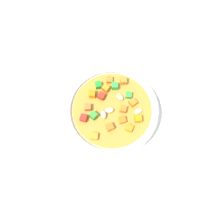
# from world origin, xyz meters

# --- Properties ---
(ground_plane) EXTENTS (1.40, 1.40, 0.02)m
(ground_plane) POSITION_xyz_m (0.00, 0.00, -0.01)
(ground_plane) COLOR silver
(soup_bowl_main) EXTENTS (0.21, 0.21, 0.06)m
(soup_bowl_main) POSITION_xyz_m (-0.00, -0.00, 0.03)
(soup_bowl_main) COLOR white
(soup_bowl_main) RESTS_ON ground_plane
(spoon) EXTENTS (0.15, 0.16, 0.01)m
(spoon) POSITION_xyz_m (-0.04, -0.15, 0.00)
(spoon) COLOR silver
(spoon) RESTS_ON ground_plane
(side_bowl_small) EXTENTS (0.12, 0.12, 0.04)m
(side_bowl_small) POSITION_xyz_m (-0.13, 0.17, 0.02)
(side_bowl_small) COLOR white
(side_bowl_small) RESTS_ON ground_plane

